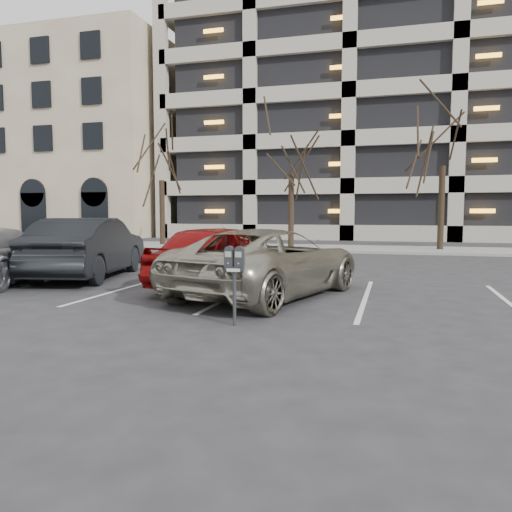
{
  "coord_description": "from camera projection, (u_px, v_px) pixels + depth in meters",
  "views": [
    {
      "loc": [
        1.96,
        -8.34,
        1.81
      ],
      "look_at": [
        -0.08,
        -0.98,
        1.14
      ],
      "focal_mm": 35.0,
      "sensor_mm": 36.0,
      "label": 1
    }
  ],
  "objects": [
    {
      "name": "stall_lines",
      "position": [
        239.0,
        292.0,
        11.27
      ],
      "size": [
        16.9,
        5.2,
        0.0
      ],
      "color": "silver",
      "rests_on": "ground"
    },
    {
      "name": "parking_meter",
      "position": [
        234.0,
        266.0,
        7.91
      ],
      "size": [
        0.32,
        0.13,
        1.25
      ],
      "rotation": [
        0.0,
        0.0,
        -0.01
      ],
      "color": "black",
      "rests_on": "ground"
    },
    {
      "name": "tree_c",
      "position": [
        444.0,
        112.0,
        22.43
      ],
      "size": [
        3.84,
        3.84,
        8.72
      ],
      "color": "black",
      "rests_on": "ground"
    },
    {
      "name": "sidewalk",
      "position": [
        352.0,
        249.0,
        24.04
      ],
      "size": [
        80.0,
        4.0,
        0.12
      ],
      "primitive_type": "cube",
      "color": "gray",
      "rests_on": "ground"
    },
    {
      "name": "tree_b",
      "position": [
        292.0,
        127.0,
        24.32
      ],
      "size": [
        3.63,
        3.63,
        8.24
      ],
      "color": "black",
      "rests_on": "ground"
    },
    {
      "name": "car_red",
      "position": [
        220.0,
        255.0,
        12.03
      ],
      "size": [
        2.43,
        4.76,
        1.55
      ],
      "primitive_type": "imported",
      "rotation": [
        0.0,
        0.0,
        3.01
      ],
      "color": "maroon",
      "rests_on": "ground"
    },
    {
      "name": "office_building",
      "position": [
        46.0,
        148.0,
        44.22
      ],
      "size": [
        26.0,
        16.2,
        15.0
      ],
      "color": "tan",
      "rests_on": "ground"
    },
    {
      "name": "car_dark",
      "position": [
        89.0,
        248.0,
        13.79
      ],
      "size": [
        2.82,
        5.3,
        1.66
      ],
      "primitive_type": "imported",
      "rotation": [
        0.0,
        0.0,
        3.36
      ],
      "color": "black",
      "rests_on": "ground"
    },
    {
      "name": "tree_a",
      "position": [
        161.0,
        140.0,
        26.22
      ],
      "size": [
        3.43,
        3.43,
        7.8
      ],
      "color": "black",
      "rests_on": "ground"
    },
    {
      "name": "suv_silver",
      "position": [
        269.0,
        262.0,
        10.77
      ],
      "size": [
        3.83,
        5.74,
        1.47
      ],
      "rotation": [
        0.0,
        0.0,
        2.85
      ],
      "color": "#A8A28F",
      "rests_on": "ground"
    },
    {
      "name": "ground",
      "position": [
        276.0,
        316.0,
        8.69
      ],
      "size": [
        140.0,
        140.0,
        0.0
      ],
      "primitive_type": "plane",
      "color": "#28282B",
      "rests_on": "ground"
    }
  ]
}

